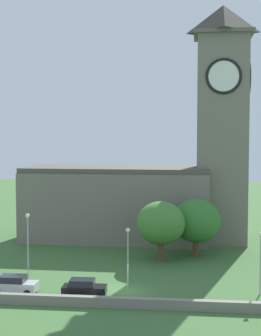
{
  "coord_description": "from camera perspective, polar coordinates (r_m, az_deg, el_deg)",
  "views": [
    {
      "loc": [
        6.64,
        -51.89,
        16.01
      ],
      "look_at": [
        -0.32,
        9.62,
        11.59
      ],
      "focal_mm": 57.32,
      "sensor_mm": 36.0,
      "label": 1
    }
  ],
  "objects": [
    {
      "name": "car_silver",
      "position": [
        54.96,
        -12.24,
        -11.98
      ],
      "size": [
        4.41,
        2.22,
        1.74
      ],
      "color": "silver",
      "rests_on": "ground"
    },
    {
      "name": "church",
      "position": [
        77.37,
        2.4,
        -0.82
      ],
      "size": [
        32.58,
        11.26,
        33.3
      ],
      "color": "slate",
      "rests_on": "ground"
    },
    {
      "name": "tree_by_tower",
      "position": [
        65.78,
        3.26,
        -5.89
      ],
      "size": [
        5.92,
        5.92,
        7.31
      ],
      "color": "brown",
      "rests_on": "ground"
    },
    {
      "name": "tree_churchyard",
      "position": [
        68.58,
        7.01,
        -5.59
      ],
      "size": [
        6.15,
        6.15,
        7.31
      ],
      "color": "brown",
      "rests_on": "ground"
    },
    {
      "name": "ground_plane",
      "position": [
        69.09,
        0.77,
        -9.31
      ],
      "size": [
        200.0,
        200.0,
        0.0
      ],
      "primitive_type": "plane",
      "color": "#3D6633"
    },
    {
      "name": "streetlamp_west_mid",
      "position": [
        55.83,
        -10.86,
        -7.37
      ],
      "size": [
        0.44,
        0.44,
        7.55
      ],
      "color": "#9EA0A5",
      "rests_on": "ground"
    },
    {
      "name": "streetlamp_central",
      "position": [
        54.46,
        -0.28,
        -8.44
      ],
      "size": [
        0.44,
        0.44,
        6.17
      ],
      "color": "#9EA0A5",
      "rests_on": "ground"
    },
    {
      "name": "car_black",
      "position": [
        52.7,
        -4.99,
        -12.61
      ],
      "size": [
        4.24,
        2.27,
        1.75
      ],
      "color": "black",
      "rests_on": "ground"
    },
    {
      "name": "quay_barrier",
      "position": [
        49.84,
        -1.58,
        -14.09
      ],
      "size": [
        50.46,
        0.7,
        0.93
      ],
      "primitive_type": "cube",
      "color": "gray",
      "rests_on": "ground"
    },
    {
      "name": "streetlamp_east_mid",
      "position": [
        54.03,
        13.68,
        -8.67
      ],
      "size": [
        0.44,
        0.44,
        6.15
      ],
      "color": "#9EA0A5",
      "rests_on": "ground"
    }
  ]
}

